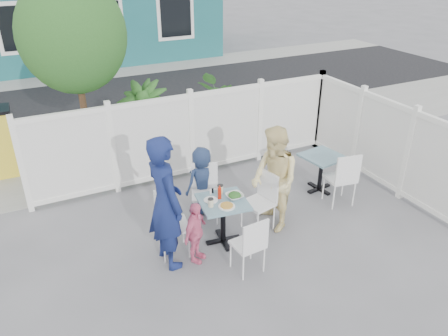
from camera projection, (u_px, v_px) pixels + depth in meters
name	position (u px, v px, depth m)	size (l,w,h in m)	color
ground	(249.00, 244.00, 6.45)	(80.00, 80.00, 0.00)	slate
near_sidewalk	(164.00, 148.00, 9.47)	(24.00, 2.60, 0.01)	gray
street	(120.00, 99.00, 12.42)	(24.00, 5.00, 0.01)	black
far_sidewalk	(97.00, 74.00, 14.89)	(24.00, 1.60, 0.01)	gray
fence_back	(191.00, 136.00, 8.04)	(5.86, 0.08, 1.60)	white
fence_right	(381.00, 144.00, 7.75)	(0.08, 3.66, 1.60)	white
tree	(73.00, 35.00, 7.26)	(1.80, 1.62, 3.59)	#382316
potted_shrub_a	(144.00, 127.00, 8.29)	(0.96, 0.96, 1.71)	#25561E
potted_shrub_b	(233.00, 115.00, 8.97)	(1.45, 1.26, 1.61)	#25561E
main_table	(223.00, 210.00, 6.26)	(0.75, 0.75, 0.70)	teal
spare_table	(322.00, 163.00, 7.63)	(0.72, 0.72, 0.68)	teal
chair_left	(167.00, 221.00, 6.00)	(0.47, 0.48, 0.94)	white
chair_right	(262.00, 197.00, 6.60)	(0.49, 0.50, 0.93)	white
chair_back	(205.00, 188.00, 6.86)	(0.54, 0.53, 0.92)	white
chair_near	(251.00, 242.00, 5.67)	(0.42, 0.40, 0.85)	white
chair_spare	(343.00, 176.00, 7.16)	(0.50, 0.49, 0.96)	white
man	(165.00, 203.00, 5.68)	(0.69, 0.45, 1.89)	navy
woman	(274.00, 180.00, 6.50)	(0.79, 0.62, 1.64)	#EDC749
boy	(202.00, 181.00, 6.98)	(0.56, 0.36, 1.14)	navy
toddler	(195.00, 233.00, 5.91)	(0.54, 0.22, 0.92)	pink
plate_main	(227.00, 206.00, 6.04)	(0.24, 0.24, 0.01)	white
plate_side	(211.00, 200.00, 6.19)	(0.21, 0.21, 0.01)	white
salad_bowl	(235.00, 196.00, 6.24)	(0.24, 0.24, 0.06)	white
coffee_cup_a	(211.00, 203.00, 6.03)	(0.08, 0.08, 0.11)	beige
coffee_cup_b	(220.00, 190.00, 6.34)	(0.08, 0.08, 0.13)	beige
ketchup_bottle	(220.00, 193.00, 6.20)	(0.05, 0.05, 0.17)	#B41C09
salt_shaker	(211.00, 192.00, 6.34)	(0.03, 0.03, 0.07)	white
pepper_shaker	(213.00, 191.00, 6.37)	(0.03, 0.03, 0.07)	black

